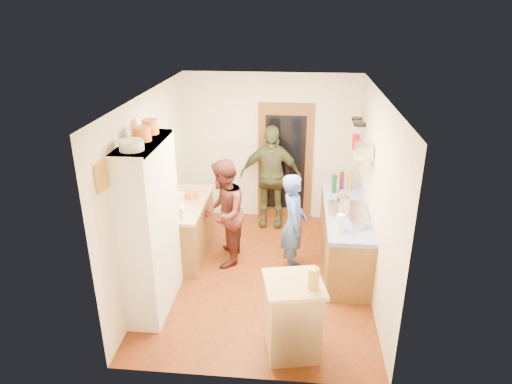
# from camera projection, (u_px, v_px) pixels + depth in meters

# --- Properties ---
(floor) EXTENTS (3.00, 4.00, 0.02)m
(floor) POSITION_uv_depth(u_px,v_px,m) (261.00, 275.00, 6.64)
(floor) COLOR #77330B
(floor) RESTS_ON ground
(ceiling) EXTENTS (3.00, 4.00, 0.02)m
(ceiling) POSITION_uv_depth(u_px,v_px,m) (262.00, 94.00, 5.63)
(ceiling) COLOR silver
(ceiling) RESTS_ON ground
(wall_back) EXTENTS (3.00, 0.02, 2.60)m
(wall_back) POSITION_uv_depth(u_px,v_px,m) (271.00, 148.00, 7.98)
(wall_back) COLOR silver
(wall_back) RESTS_ON ground
(wall_front) EXTENTS (3.00, 0.02, 2.60)m
(wall_front) POSITION_uv_depth(u_px,v_px,m) (244.00, 273.00, 4.29)
(wall_front) COLOR silver
(wall_front) RESTS_ON ground
(wall_left) EXTENTS (0.02, 4.00, 2.60)m
(wall_left) POSITION_uv_depth(u_px,v_px,m) (152.00, 188.00, 6.27)
(wall_left) COLOR silver
(wall_left) RESTS_ON ground
(wall_right) EXTENTS (0.02, 4.00, 2.60)m
(wall_right) POSITION_uv_depth(u_px,v_px,m) (376.00, 196.00, 6.01)
(wall_right) COLOR silver
(wall_right) RESTS_ON ground
(door_frame) EXTENTS (0.95, 0.06, 2.10)m
(door_frame) POSITION_uv_depth(u_px,v_px,m) (285.00, 163.00, 8.02)
(door_frame) COLOR brown
(door_frame) RESTS_ON ground
(door_glass) EXTENTS (0.70, 0.02, 1.70)m
(door_glass) POSITION_uv_depth(u_px,v_px,m) (285.00, 163.00, 7.99)
(door_glass) COLOR black
(door_glass) RESTS_ON door_frame
(hutch_body) EXTENTS (0.40, 1.20, 2.20)m
(hutch_body) POSITION_uv_depth(u_px,v_px,m) (151.00, 228.00, 5.59)
(hutch_body) COLOR white
(hutch_body) RESTS_ON ground
(hutch_top_shelf) EXTENTS (0.40, 1.14, 0.04)m
(hutch_top_shelf) POSITION_uv_depth(u_px,v_px,m) (142.00, 143.00, 5.18)
(hutch_top_shelf) COLOR white
(hutch_top_shelf) RESTS_ON hutch_body
(plate_stack) EXTENTS (0.26, 0.26, 0.11)m
(plate_stack) POSITION_uv_depth(u_px,v_px,m) (131.00, 145.00, 4.84)
(plate_stack) COLOR white
(plate_stack) RESTS_ON hutch_top_shelf
(orange_pot_a) EXTENTS (0.20, 0.20, 0.16)m
(orange_pot_a) POSITION_uv_depth(u_px,v_px,m) (142.00, 134.00, 5.16)
(orange_pot_a) COLOR orange
(orange_pot_a) RESTS_ON hutch_top_shelf
(orange_pot_b) EXTENTS (0.19, 0.19, 0.17)m
(orange_pot_b) POSITION_uv_depth(u_px,v_px,m) (150.00, 127.00, 5.44)
(orange_pot_b) COLOR orange
(orange_pot_b) RESTS_ON hutch_top_shelf
(left_counter_base) EXTENTS (0.60, 1.40, 0.85)m
(left_counter_base) POSITION_uv_depth(u_px,v_px,m) (186.00, 230.00, 6.99)
(left_counter_base) COLOR olive
(left_counter_base) RESTS_ON ground
(left_counter_top) EXTENTS (0.64, 1.44, 0.05)m
(left_counter_top) POSITION_uv_depth(u_px,v_px,m) (184.00, 203.00, 6.82)
(left_counter_top) COLOR #D8B57B
(left_counter_top) RESTS_ON left_counter_base
(toaster) EXTENTS (0.25, 0.20, 0.17)m
(toaster) POSITION_uv_depth(u_px,v_px,m) (178.00, 212.00, 6.30)
(toaster) COLOR white
(toaster) RESTS_ON left_counter_top
(kettle) EXTENTS (0.19, 0.19, 0.17)m
(kettle) POSITION_uv_depth(u_px,v_px,m) (179.00, 199.00, 6.71)
(kettle) COLOR white
(kettle) RESTS_ON left_counter_top
(orange_bowl) EXTENTS (0.23, 0.23, 0.08)m
(orange_bowl) POSITION_uv_depth(u_px,v_px,m) (192.00, 195.00, 6.94)
(orange_bowl) COLOR orange
(orange_bowl) RESTS_ON left_counter_top
(chopping_board) EXTENTS (0.31, 0.23, 0.02)m
(chopping_board) POSITION_uv_depth(u_px,v_px,m) (193.00, 189.00, 7.27)
(chopping_board) COLOR #D8B57B
(chopping_board) RESTS_ON left_counter_top
(right_counter_base) EXTENTS (0.60, 2.20, 0.84)m
(right_counter_base) POSITION_uv_depth(u_px,v_px,m) (344.00, 236.00, 6.83)
(right_counter_base) COLOR olive
(right_counter_base) RESTS_ON ground
(right_counter_top) EXTENTS (0.62, 2.22, 0.06)m
(right_counter_top) POSITION_uv_depth(u_px,v_px,m) (346.00, 209.00, 6.66)
(right_counter_top) COLOR #1F23B0
(right_counter_top) RESTS_ON right_counter_base
(hob) EXTENTS (0.55, 0.58, 0.04)m
(hob) POSITION_uv_depth(u_px,v_px,m) (347.00, 210.00, 6.51)
(hob) COLOR silver
(hob) RESTS_ON right_counter_top
(pot_on_hob) EXTENTS (0.19, 0.19, 0.13)m
(pot_on_hob) POSITION_uv_depth(u_px,v_px,m) (343.00, 201.00, 6.59)
(pot_on_hob) COLOR silver
(pot_on_hob) RESTS_ON hob
(bottle_a) EXTENTS (0.09, 0.09, 0.29)m
(bottle_a) POSITION_uv_depth(u_px,v_px,m) (334.00, 184.00, 7.09)
(bottle_a) COLOR #143F14
(bottle_a) RESTS_ON right_counter_top
(bottle_b) EXTENTS (0.08, 0.08, 0.28)m
(bottle_b) POSITION_uv_depth(u_px,v_px,m) (342.00, 180.00, 7.25)
(bottle_b) COLOR #591419
(bottle_b) RESTS_ON right_counter_top
(bottle_c) EXTENTS (0.09, 0.09, 0.31)m
(bottle_c) POSITION_uv_depth(u_px,v_px,m) (350.00, 181.00, 7.19)
(bottle_c) COLOR olive
(bottle_c) RESTS_ON right_counter_top
(paper_towel) EXTENTS (0.12, 0.12, 0.24)m
(paper_towel) POSITION_uv_depth(u_px,v_px,m) (340.00, 223.00, 5.89)
(paper_towel) COLOR white
(paper_towel) RESTS_ON right_counter_top
(mixing_bowl) EXTENTS (0.29, 0.29, 0.09)m
(mixing_bowl) POSITION_uv_depth(u_px,v_px,m) (358.00, 223.00, 6.05)
(mixing_bowl) COLOR silver
(mixing_bowl) RESTS_ON right_counter_top
(island_base) EXTENTS (0.65, 0.65, 0.86)m
(island_base) POSITION_uv_depth(u_px,v_px,m) (292.00, 319.00, 5.03)
(island_base) COLOR #D8B57B
(island_base) RESTS_ON ground
(island_top) EXTENTS (0.73, 0.73, 0.05)m
(island_top) POSITION_uv_depth(u_px,v_px,m) (294.00, 284.00, 4.85)
(island_top) COLOR #D8B57B
(island_top) RESTS_ON island_base
(cutting_board) EXTENTS (0.40, 0.35, 0.02)m
(cutting_board) POSITION_uv_depth(u_px,v_px,m) (288.00, 281.00, 4.89)
(cutting_board) COLOR white
(cutting_board) RESTS_ON island_top
(oil_jar) EXTENTS (0.14, 0.14, 0.23)m
(oil_jar) POSITION_uv_depth(u_px,v_px,m) (314.00, 278.00, 4.71)
(oil_jar) COLOR #AD9E2D
(oil_jar) RESTS_ON island_top
(pan_rail) EXTENTS (0.02, 0.65, 0.02)m
(pan_rail) POSITION_uv_depth(u_px,v_px,m) (363.00, 114.00, 7.12)
(pan_rail) COLOR silver
(pan_rail) RESTS_ON wall_right
(pan_hang_a) EXTENTS (0.18, 0.18, 0.05)m
(pan_hang_a) POSITION_uv_depth(u_px,v_px,m) (360.00, 124.00, 7.02)
(pan_hang_a) COLOR black
(pan_hang_a) RESTS_ON pan_rail
(pan_hang_b) EXTENTS (0.16, 0.16, 0.05)m
(pan_hang_b) POSITION_uv_depth(u_px,v_px,m) (358.00, 122.00, 7.21)
(pan_hang_b) COLOR black
(pan_hang_b) RESTS_ON pan_rail
(pan_hang_c) EXTENTS (0.17, 0.17, 0.05)m
(pan_hang_c) POSITION_uv_depth(u_px,v_px,m) (357.00, 119.00, 7.39)
(pan_hang_c) COLOR black
(pan_hang_c) RESTS_ON pan_rail
(wall_shelf) EXTENTS (0.26, 0.42, 0.03)m
(wall_shelf) POSITION_uv_depth(u_px,v_px,m) (363.00, 156.00, 6.28)
(wall_shelf) COLOR #D8B57B
(wall_shelf) RESTS_ON wall_right
(radio) EXTENTS (0.22, 0.30, 0.15)m
(radio) POSITION_uv_depth(u_px,v_px,m) (364.00, 150.00, 6.24)
(radio) COLOR silver
(radio) RESTS_ON wall_shelf
(ext_bracket) EXTENTS (0.06, 0.10, 0.04)m
(ext_bracket) POSITION_uv_depth(u_px,v_px,m) (359.00, 147.00, 7.51)
(ext_bracket) COLOR black
(ext_bracket) RESTS_ON wall_right
(fire_extinguisher) EXTENTS (0.11, 0.11, 0.32)m
(fire_extinguisher) POSITION_uv_depth(u_px,v_px,m) (356.00, 144.00, 7.50)
(fire_extinguisher) COLOR red
(fire_extinguisher) RESTS_ON wall_right
(picture_frame) EXTENTS (0.03, 0.25, 0.30)m
(picture_frame) POSITION_uv_depth(u_px,v_px,m) (102.00, 176.00, 4.56)
(picture_frame) COLOR gold
(picture_frame) RESTS_ON wall_left
(person_hob) EXTENTS (0.38, 0.56, 1.49)m
(person_hob) POSITION_uv_depth(u_px,v_px,m) (296.00, 224.00, 6.46)
(person_hob) COLOR #3755A4
(person_hob) RESTS_ON ground
(person_left) EXTENTS (0.63, 0.80, 1.62)m
(person_left) POSITION_uv_depth(u_px,v_px,m) (226.00, 212.00, 6.68)
(person_left) COLOR #4C211B
(person_left) RESTS_ON ground
(person_back) EXTENTS (1.06, 0.45, 1.80)m
(person_back) POSITION_uv_depth(u_px,v_px,m) (271.00, 177.00, 7.80)
(person_back) COLOR #3C4025
(person_back) RESTS_ON ground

